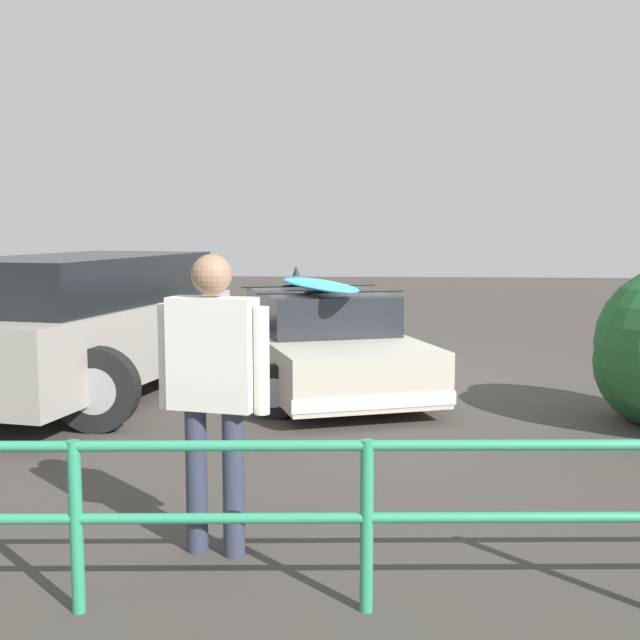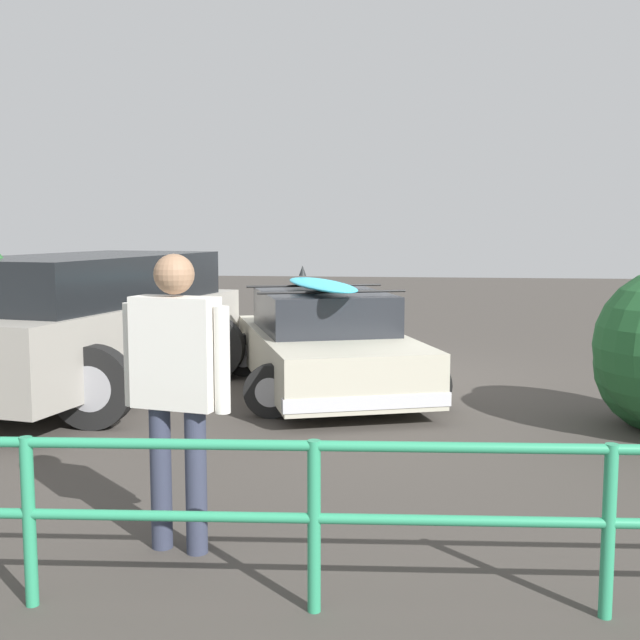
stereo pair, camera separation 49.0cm
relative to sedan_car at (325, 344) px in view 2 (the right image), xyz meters
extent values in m
cube|color=#423D38|center=(-0.44, -0.57, -0.59)|extent=(44.00, 44.00, 0.02)
cube|color=#B7B29E|center=(-0.01, 0.04, -0.13)|extent=(2.89, 4.29, 0.58)
cube|color=#23262B|center=(0.04, -0.11, 0.39)|extent=(2.03, 2.28, 0.47)
cube|color=silver|center=(-0.64, 1.87, -0.30)|extent=(1.67, 0.66, 0.14)
cube|color=silver|center=(0.62, -1.79, -0.30)|extent=(1.67, 0.66, 0.14)
cylinder|color=black|center=(-1.23, 0.91, -0.30)|extent=(0.57, 0.18, 0.57)
cylinder|color=#99999E|center=(-1.23, 0.91, -0.30)|extent=(0.31, 0.19, 0.31)
cylinder|color=black|center=(0.41, 1.48, -0.30)|extent=(0.57, 0.18, 0.57)
cylinder|color=#99999E|center=(0.41, 1.48, -0.30)|extent=(0.31, 0.19, 0.31)
cylinder|color=black|center=(-0.43, -1.40, -0.30)|extent=(0.57, 0.18, 0.57)
cylinder|color=#99999E|center=(-0.43, -1.40, -0.30)|extent=(0.31, 0.19, 0.31)
cylinder|color=black|center=(1.20, -0.84, -0.30)|extent=(0.57, 0.18, 0.57)
cylinder|color=#99999E|center=(1.20, -0.84, -0.30)|extent=(0.31, 0.19, 0.31)
cylinder|color=black|center=(-0.13, 0.38, 0.67)|extent=(1.69, 0.61, 0.03)
cylinder|color=black|center=(0.21, -0.61, 0.67)|extent=(1.69, 0.61, 0.03)
ellipsoid|color=#33B7D6|center=(0.05, -0.01, 0.73)|extent=(1.44, 2.58, 0.09)
cone|color=black|center=(0.42, -0.96, 0.85)|extent=(0.10, 0.10, 0.14)
cube|color=#9E998E|center=(2.76, 0.63, 0.12)|extent=(2.70, 4.86, 0.85)
cube|color=black|center=(2.76, 0.63, 0.82)|extent=(2.36, 3.84, 0.56)
cylinder|color=black|center=(2.30, -1.72, 0.22)|extent=(0.78, 0.32, 0.76)
cylinder|color=black|center=(2.09, 2.16, -0.16)|extent=(0.84, 0.22, 0.84)
cylinder|color=#99999E|center=(2.09, 2.16, -0.16)|extent=(0.46, 0.23, 0.46)
cylinder|color=black|center=(1.56, -0.54, -0.16)|extent=(0.84, 0.22, 0.84)
cylinder|color=#99999E|center=(1.56, -0.54, -0.16)|extent=(0.46, 0.23, 0.46)
cylinder|color=black|center=(3.43, -0.91, -0.16)|extent=(0.84, 0.22, 0.84)
cylinder|color=#99999E|center=(3.43, -0.91, -0.16)|extent=(0.46, 0.23, 0.46)
cylinder|color=#33384C|center=(0.22, 5.04, -0.13)|extent=(0.13, 0.13, 0.91)
cylinder|color=#33384C|center=(0.46, 4.98, -0.13)|extent=(0.13, 0.13, 0.91)
cube|color=silver|center=(0.34, 5.01, 0.67)|extent=(0.56, 0.32, 0.68)
sphere|color=#9E7556|center=(0.34, 5.01, 1.15)|extent=(0.25, 0.25, 0.25)
cylinder|color=silver|center=(0.03, 5.08, 0.64)|extent=(0.09, 0.09, 0.65)
cylinder|color=silver|center=(0.64, 4.94, 0.64)|extent=(0.09, 0.09, 0.65)
cylinder|color=#2D9366|center=(-2.11, 5.59, -0.12)|extent=(0.07, 0.07, 0.92)
cylinder|color=#2D9366|center=(-0.60, 5.71, -0.12)|extent=(0.07, 0.07, 0.92)
cylinder|color=#2D9366|center=(0.90, 5.83, -0.12)|extent=(0.07, 0.07, 0.92)
cylinder|color=#2D9366|center=(0.15, 5.77, 0.31)|extent=(7.53, 0.64, 0.06)
cylinder|color=#2D9366|center=(0.15, 5.77, -0.07)|extent=(7.53, 0.64, 0.06)
camera|label=1|loc=(-0.63, 9.74, 1.43)|focal=45.00mm
camera|label=2|loc=(-1.12, 9.69, 1.43)|focal=45.00mm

